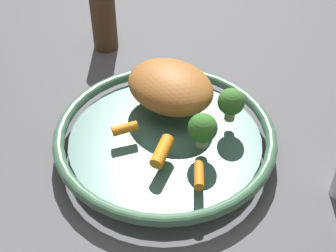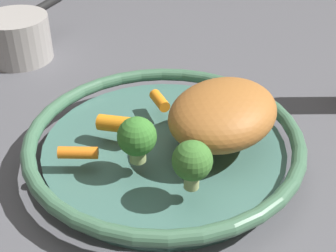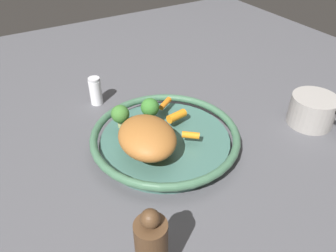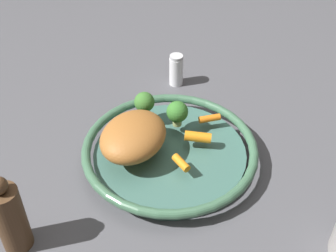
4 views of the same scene
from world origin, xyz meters
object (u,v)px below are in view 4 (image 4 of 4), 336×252
(broccoli_floret_small, at_px, (177,112))
(pepper_mill, at_px, (10,217))
(baby_carrot_near_rim, at_px, (198,137))
(salt_shaker, at_px, (176,70))
(serving_bowl, at_px, (170,152))
(roast_chicken_piece, at_px, (133,136))
(baby_carrot_left, at_px, (181,163))
(broccoli_floret_large, at_px, (144,103))
(baby_carrot_right, at_px, (210,118))

(broccoli_floret_small, relative_size, pepper_mill, 0.36)
(baby_carrot_near_rim, bearing_deg, salt_shaker, -63.13)
(serving_bowl, distance_m, broccoli_floret_small, 0.08)
(broccoli_floret_small, bearing_deg, salt_shaker, -71.82)
(roast_chicken_piece, height_order, baby_carrot_left, roast_chicken_piece)
(baby_carrot_left, distance_m, broccoli_floret_large, 0.17)
(serving_bowl, distance_m, salt_shaker, 0.28)
(roast_chicken_piece, distance_m, baby_carrot_near_rim, 0.13)
(roast_chicken_piece, distance_m, broccoli_floret_small, 0.11)
(baby_carrot_left, bearing_deg, salt_shaker, -70.78)
(baby_carrot_right, distance_m, pepper_mill, 0.44)
(roast_chicken_piece, bearing_deg, baby_carrot_near_rim, -151.52)
(baby_carrot_left, relative_size, broccoli_floret_large, 0.69)
(baby_carrot_left, bearing_deg, baby_carrot_near_rim, -97.87)
(broccoli_floret_small, height_order, salt_shaker, broccoli_floret_small)
(pepper_mill, bearing_deg, serving_bowl, -123.69)
(serving_bowl, relative_size, baby_carrot_left, 8.90)
(broccoli_floret_large, bearing_deg, baby_carrot_near_rim, 161.86)
(roast_chicken_piece, relative_size, baby_carrot_right, 3.32)
(baby_carrot_near_rim, height_order, broccoli_floret_small, broccoli_floret_small)
(salt_shaker, relative_size, pepper_mill, 0.51)
(baby_carrot_near_rim, height_order, broccoli_floret_large, broccoli_floret_large)
(baby_carrot_near_rim, relative_size, broccoli_floret_small, 0.93)
(roast_chicken_piece, bearing_deg, serving_bowl, -152.71)
(roast_chicken_piece, bearing_deg, pepper_mill, 63.79)
(baby_carrot_left, distance_m, salt_shaker, 0.34)
(broccoli_floret_small, xyz_separation_m, pepper_mill, (0.18, 0.34, -0.01))
(salt_shaker, bearing_deg, serving_bowl, 105.07)
(baby_carrot_near_rim, distance_m, broccoli_floret_large, 0.14)
(pepper_mill, bearing_deg, broccoli_floret_large, -106.48)
(baby_carrot_near_rim, xyz_separation_m, salt_shaker, (0.12, -0.24, -0.01))
(baby_carrot_left, height_order, salt_shaker, salt_shaker)
(baby_carrot_near_rim, xyz_separation_m, pepper_mill, (0.23, 0.30, 0.02))
(roast_chicken_piece, xyz_separation_m, broccoli_floret_large, (0.02, -0.10, 0.00))
(broccoli_floret_large, xyz_separation_m, salt_shaker, (-0.01, -0.20, -0.04))
(pepper_mill, bearing_deg, baby_carrot_right, -122.82)
(baby_carrot_left, height_order, baby_carrot_right, baby_carrot_left)
(baby_carrot_left, bearing_deg, broccoli_floret_large, -45.43)
(broccoli_floret_large, height_order, salt_shaker, broccoli_floret_large)
(broccoli_floret_large, distance_m, salt_shaker, 0.20)
(baby_carrot_left, bearing_deg, baby_carrot_right, -96.93)
(baby_carrot_right, height_order, broccoli_floret_small, broccoli_floret_small)
(broccoli_floret_large, relative_size, broccoli_floret_small, 1.02)
(serving_bowl, bearing_deg, baby_carrot_left, 127.94)
(salt_shaker, xyz_separation_m, pepper_mill, (0.11, 0.54, 0.03))
(serving_bowl, relative_size, broccoli_floret_small, 6.25)
(roast_chicken_piece, xyz_separation_m, salt_shaker, (0.01, -0.30, -0.04))
(roast_chicken_piece, xyz_separation_m, baby_carrot_right, (-0.12, -0.13, -0.02))
(serving_bowl, xyz_separation_m, baby_carrot_left, (-0.04, 0.05, 0.03))
(roast_chicken_piece, bearing_deg, baby_carrot_right, -132.85)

